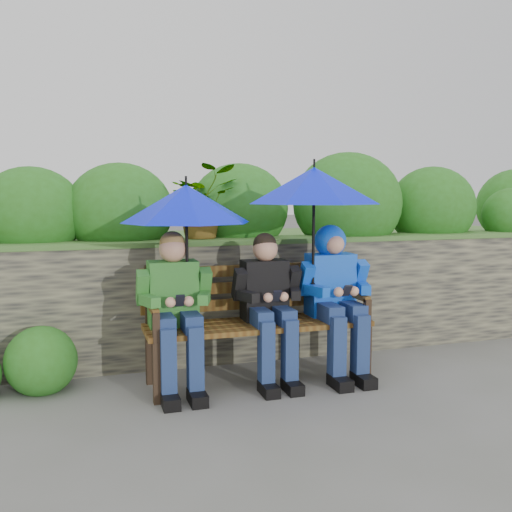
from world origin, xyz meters
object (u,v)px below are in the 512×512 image
object	(u,v)px
park_bench	(256,314)
umbrella_left	(186,204)
boy_right	(335,288)
umbrella_right	(314,186)
boy_middle	(268,300)
boy_left	(175,304)

from	to	relation	value
park_bench	umbrella_left	xyz separation A→B (m)	(-0.53, -0.06, 0.84)
boy_right	umbrella_left	bearing A→B (deg)	179.34
boy_right	park_bench	bearing A→B (deg)	173.56
umbrella_left	umbrella_right	xyz separation A→B (m)	(0.96, -0.02, 0.13)
boy_middle	umbrella_right	world-z (taller)	umbrella_right
boy_middle	boy_left	bearing A→B (deg)	-179.78
boy_middle	umbrella_right	bearing A→B (deg)	-0.35
park_bench	boy_left	bearing A→B (deg)	-172.57
boy_left	boy_middle	world-z (taller)	boy_left
boy_middle	umbrella_left	distance (m)	0.94
boy_left	umbrella_left	distance (m)	0.71
umbrella_left	umbrella_right	size ratio (longest dim) A/B	0.91
park_bench	boy_left	distance (m)	0.64
park_bench	boy_middle	bearing A→B (deg)	-46.17
umbrella_left	umbrella_right	world-z (taller)	umbrella_right
boy_left	boy_right	xyz separation A→B (m)	(1.24, 0.01, 0.05)
boy_right	umbrella_right	xyz separation A→B (m)	(-0.19, -0.01, 0.78)
boy_middle	park_bench	bearing A→B (deg)	133.83
boy_right	umbrella_right	size ratio (longest dim) A/B	1.16
boy_left	umbrella_left	xyz separation A→B (m)	(0.09, 0.02, 0.71)
umbrella_right	boy_middle	bearing A→B (deg)	179.65
boy_right	umbrella_right	world-z (taller)	umbrella_right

